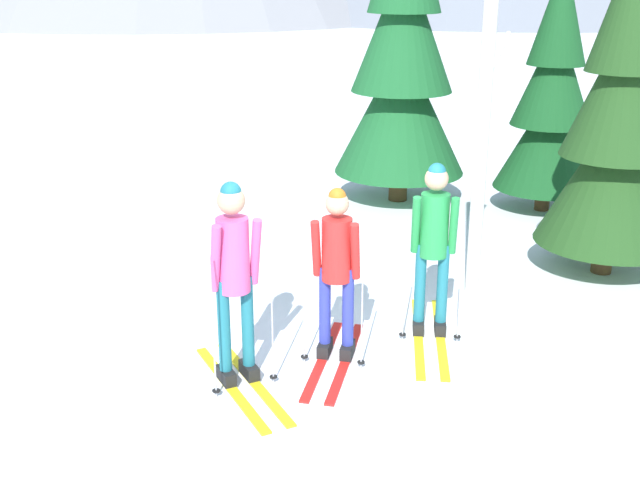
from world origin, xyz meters
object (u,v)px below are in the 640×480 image
birch_tree_tall (482,144)px  pine_tree_far (402,58)px  skier_in_green (433,243)px  pine_tree_mid (552,99)px  pine_tree_near (620,120)px  skier_in_pink (234,274)px  skier_in_red (336,268)px

birch_tree_tall → pine_tree_far: bearing=71.6°
skier_in_green → pine_tree_mid: size_ratio=0.48×
pine_tree_mid → pine_tree_far: pine_tree_far is taller
pine_tree_near → pine_tree_mid: size_ratio=1.10×
skier_in_pink → pine_tree_mid: bearing=25.9°
pine_tree_near → birch_tree_tall: 1.82m
skier_in_pink → pine_tree_far: (4.30, 4.33, 1.19)m
skier_in_red → pine_tree_mid: size_ratio=0.45×
pine_tree_far → birch_tree_tall: 3.83m
skier_in_green → pine_tree_far: bearing=62.6°
birch_tree_tall → skier_in_green: bearing=-146.8°
skier_in_green → pine_tree_near: (2.83, 0.51, 0.89)m
skier_in_green → pine_tree_far: 4.97m
skier_in_pink → pine_tree_far: 6.22m
skier_in_green → pine_tree_near: pine_tree_near is taller
skier_in_red → pine_tree_far: pine_tree_far is taller
skier_in_red → skier_in_green: (1.08, 0.03, 0.07)m
pine_tree_far → birch_tree_tall: size_ratio=1.45×
pine_tree_mid → skier_in_pink: bearing=-154.1°
skier_in_pink → pine_tree_far: bearing=45.3°
skier_in_pink → birch_tree_tall: bearing=13.3°
pine_tree_near → skier_in_red: bearing=-172.1°
pine_tree_mid → skier_in_red: bearing=-150.1°
skier_in_green → pine_tree_mid: (3.92, 2.85, 0.71)m
skier_in_pink → skier_in_red: 1.01m
skier_in_pink → pine_tree_mid: pine_tree_mid is taller
skier_in_pink → skier_in_green: (2.08, 0.06, -0.06)m
skier_in_pink → pine_tree_mid: size_ratio=0.50×
pine_tree_mid → pine_tree_far: size_ratio=0.76×
skier_in_red → skier_in_green: 1.08m
skier_in_pink → pine_tree_near: pine_tree_near is taller
skier_in_red → pine_tree_far: (3.30, 4.30, 1.32)m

